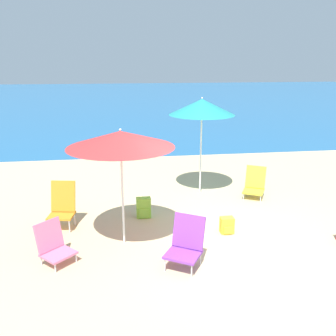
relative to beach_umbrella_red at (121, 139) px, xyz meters
name	(u,v)px	position (x,y,z in m)	size (l,w,h in m)	color
ground_plane	(225,246)	(1.73, -0.39, -1.87)	(60.00, 60.00, 0.00)	#D1BA89
sea_water	(135,98)	(1.73, 25.98, -1.86)	(60.00, 40.00, 0.01)	#23669E
beach_umbrella_red	(121,139)	(0.00, 0.00, 0.00)	(1.79, 1.79, 2.04)	white
beach_umbrella_teal	(202,107)	(1.90, 2.35, 0.21)	(1.52, 1.52, 2.30)	white
beach_chair_pink	(53,244)	(-1.12, -0.48, -1.57)	(0.67, 0.67, 0.67)	silver
beach_chair_orange	(62,205)	(-1.14, 0.87, -1.42)	(0.55, 0.57, 0.88)	silver
beach_chair_yellow	(255,184)	(3.12, 1.92, -1.56)	(0.67, 0.71, 0.70)	silver
beach_chair_purple	(186,242)	(0.94, -0.87, -1.49)	(0.73, 0.74, 0.78)	silver
backpack_lime	(144,208)	(0.43, 1.05, -1.66)	(0.29, 0.19, 0.42)	#8ECC3D
backpack_yellow	(227,225)	(1.91, 0.13, -1.72)	(0.25, 0.21, 0.30)	yellow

